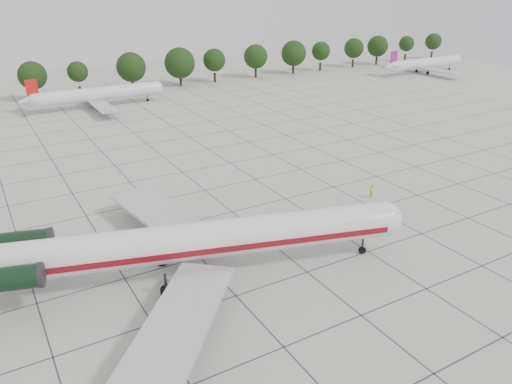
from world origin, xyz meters
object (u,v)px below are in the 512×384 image
bg_airliner_e (425,63)px  bg_airliner_c (98,94)px  main_airliner (169,244)px  ground_crew (371,191)px

bg_airliner_e → bg_airliner_c: bearing=176.4°
main_airliner → bg_airliner_e: bearing=48.2°
ground_crew → bg_airliner_e: bearing=-170.5°
main_airliner → bg_airliner_c: bearing=97.3°
main_airliner → bg_airliner_e: 128.01m
main_airliner → bg_airliner_c: (11.63, 73.87, -0.94)m
ground_crew → main_airliner: bearing=-19.9°
ground_crew → bg_airliner_e: (78.56, 62.96, 1.95)m
main_airliner → bg_airliner_c: 74.79m
bg_airliner_c → bg_airliner_e: bearing=-3.6°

